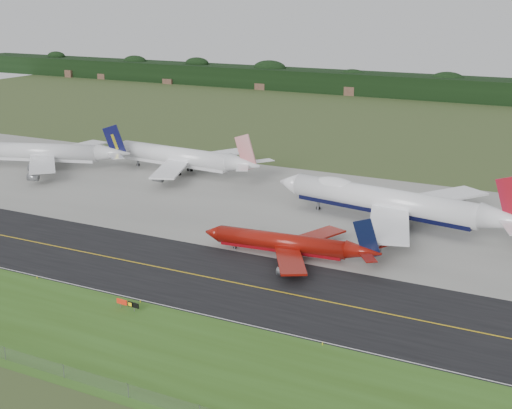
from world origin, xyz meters
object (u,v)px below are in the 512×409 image
object	(u,v)px
jet_star_tail	(183,158)
taxiway_sign	(128,303)
jet_red_737	(291,244)
jet_navy_gold	(46,153)
jet_ba_747	(392,202)

from	to	relation	value
jet_star_tail	taxiway_sign	size ratio (longest dim) A/B	11.36
jet_red_737	jet_navy_gold	size ratio (longest dim) A/B	0.71
jet_ba_747	jet_star_tail	distance (m)	78.12
jet_red_737	jet_star_tail	size ratio (longest dim) A/B	0.70
jet_navy_gold	jet_ba_747	bearing A→B (deg)	-3.39
jet_ba_747	jet_navy_gold	world-z (taller)	jet_ba_747
jet_ba_747	jet_red_737	distance (m)	34.86
jet_red_737	jet_navy_gold	bearing A→B (deg)	159.78
jet_ba_747	taxiway_sign	size ratio (longest dim) A/B	13.44
jet_red_737	jet_navy_gold	distance (m)	113.99
jet_navy_gold	taxiway_sign	bearing A→B (deg)	-40.29
jet_navy_gold	jet_star_tail	size ratio (longest dim) A/B	0.99
jet_ba_747	jet_star_tail	xyz separation A→B (m)	(-75.18, 21.21, -0.78)
jet_ba_747	jet_red_737	world-z (taller)	jet_ba_747
taxiway_sign	jet_star_tail	bearing A→B (deg)	117.13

